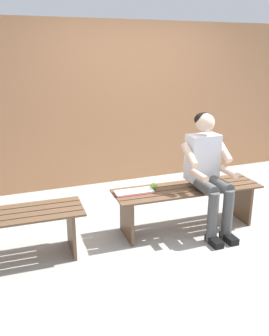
# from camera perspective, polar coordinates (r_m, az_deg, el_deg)

# --- Properties ---
(ground_plane) EXTENTS (10.00, 7.00, 0.04)m
(ground_plane) POSITION_cam_1_polar(r_m,az_deg,el_deg) (3.04, 0.71, -20.89)
(ground_plane) COLOR #9E9E99
(brick_wall) EXTENTS (9.50, 0.24, 2.31)m
(brick_wall) POSITION_cam_1_polar(r_m,az_deg,el_deg) (5.28, -6.12, 9.89)
(brick_wall) COLOR #B27A51
(brick_wall) RESTS_ON ground
(bench_near) EXTENTS (1.65, 0.53, 0.48)m
(bench_near) POSITION_cam_1_polar(r_m,az_deg,el_deg) (4.00, 8.35, -4.69)
(bench_near) COLOR brown
(bench_near) RESTS_ON ground
(bench_far) EXTENTS (1.54, 0.52, 0.48)m
(bench_far) POSITION_cam_1_polar(r_m,az_deg,el_deg) (3.55, -20.55, -8.89)
(bench_far) COLOR brown
(bench_far) RESTS_ON ground
(person_seated) EXTENTS (0.50, 0.69, 1.28)m
(person_seated) POSITION_cam_1_polar(r_m,az_deg,el_deg) (3.88, 11.60, -0.04)
(person_seated) COLOR silver
(person_seated) RESTS_ON ground
(apple) EXTENTS (0.07, 0.07, 0.07)m
(apple) POSITION_cam_1_polar(r_m,az_deg,el_deg) (3.86, 3.05, -2.89)
(apple) COLOR #72B738
(apple) RESTS_ON bench_near
(book_open) EXTENTS (0.42, 0.18, 0.02)m
(book_open) POSITION_cam_1_polar(r_m,az_deg,el_deg) (3.77, -0.05, -3.83)
(book_open) COLOR white
(book_open) RESTS_ON bench_near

